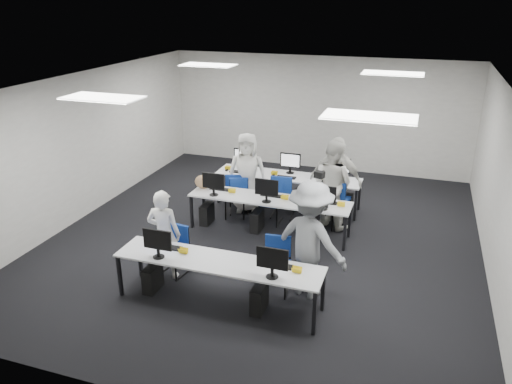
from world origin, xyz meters
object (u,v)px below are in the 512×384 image
(desk_mid, at_px, (269,201))
(chair_2, at_px, (235,204))
(chair_6, at_px, (283,202))
(chair_7, at_px, (337,208))
(student_1, at_px, (332,184))
(chair_4, at_px, (325,213))
(student_2, at_px, (247,173))
(student_0, at_px, (164,234))
(desk_front, at_px, (218,264))
(photographer, at_px, (310,240))
(chair_0, at_px, (174,259))
(chair_3, at_px, (271,210))
(chair_5, at_px, (239,200))
(chair_1, at_px, (275,275))
(student_3, at_px, (335,181))

(desk_mid, bearing_deg, chair_2, 149.38)
(chair_2, xyz_separation_m, chair_6, (0.97, 0.32, 0.03))
(desk_mid, xyz_separation_m, chair_7, (1.18, 0.95, -0.38))
(student_1, bearing_deg, desk_mid, 57.11)
(chair_2, bearing_deg, chair_4, -15.85)
(student_1, xyz_separation_m, student_2, (-1.87, 0.18, -0.03))
(chair_4, xyz_separation_m, chair_6, (-0.96, 0.21, 0.03))
(chair_2, xyz_separation_m, student_0, (-0.22, -2.69, 0.50))
(desk_front, distance_m, student_0, 1.25)
(chair_7, relative_size, student_1, 0.52)
(photographer, bearing_deg, chair_0, 21.48)
(chair_3, bearing_deg, student_1, 11.91)
(chair_7, relative_size, student_0, 0.61)
(chair_5, bearing_deg, chair_2, -114.64)
(chair_5, height_order, student_2, student_2)
(chair_6, height_order, student_1, student_1)
(desk_mid, xyz_separation_m, chair_4, (0.99, 0.66, -0.41))
(chair_2, bearing_deg, photographer, -67.40)
(chair_0, bearing_deg, chair_4, 61.64)
(desk_mid, relative_size, chair_0, 3.81)
(student_0, relative_size, photographer, 0.82)
(chair_1, height_order, student_2, student_2)
(student_2, height_order, student_3, student_3)
(desk_mid, height_order, chair_0, chair_0)
(student_2, bearing_deg, chair_3, -44.88)
(desk_front, xyz_separation_m, chair_4, (0.99, 3.26, -0.41))
(chair_2, relative_size, chair_6, 0.91)
(student_1, relative_size, student_3, 0.98)
(chair_2, distance_m, chair_5, 0.21)
(chair_7, relative_size, photographer, 0.50)
(chair_0, bearing_deg, student_3, 61.68)
(desk_mid, xyz_separation_m, chair_6, (0.03, 0.87, -0.38))
(chair_2, relative_size, chair_7, 0.92)
(chair_5, xyz_separation_m, chair_6, (0.96, 0.11, 0.03))
(desk_mid, relative_size, student_0, 2.07)
(desk_front, relative_size, student_2, 1.84)
(student_2, bearing_deg, desk_front, -89.38)
(photographer, bearing_deg, chair_3, -41.79)
(chair_6, xyz_separation_m, student_2, (-0.82, 0.05, 0.57))
(chair_1, bearing_deg, desk_front, -145.06)
(desk_front, xyz_separation_m, chair_5, (-0.92, 3.36, -0.41))
(desk_front, xyz_separation_m, chair_0, (-1.07, 0.59, -0.42))
(chair_0, height_order, chair_1, chair_1)
(chair_1, height_order, chair_2, chair_1)
(chair_0, distance_m, chair_4, 3.37)
(chair_0, relative_size, chair_4, 0.98)
(chair_1, bearing_deg, student_2, 111.72)
(chair_1, xyz_separation_m, chair_5, (-1.64, 2.75, -0.01))
(chair_7, bearing_deg, student_2, -171.97)
(chair_5, height_order, photographer, photographer)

